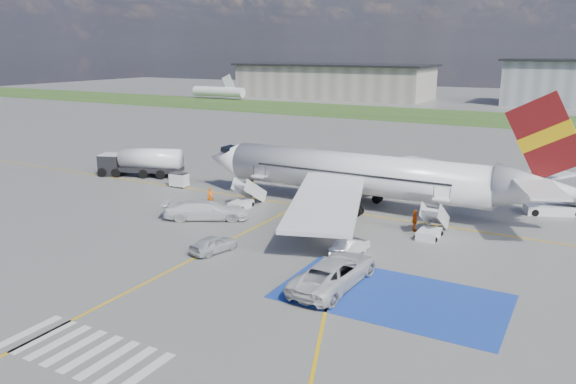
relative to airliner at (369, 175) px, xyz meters
The scene contains 21 objects.
ground 14.48m from the airliner, 96.14° to the right, with size 400.00×400.00×0.00m, color #60605E.
grass_strip 81.08m from the airliner, 91.06° to the left, with size 400.00×30.00×0.01m, color #2D4C1E.
taxiway_line_main 4.21m from the airliner, 126.97° to the right, with size 120.00×0.20×0.01m, color gold.
taxiway_line_cross 25.10m from the airliner, 105.17° to the right, with size 0.20×60.00×0.01m, color gold.
taxiway_line_diag 4.21m from the airliner, 126.97° to the right, with size 0.20×60.00×0.01m, color gold.
staging_box 20.19m from the airliner, 64.74° to the right, with size 14.00×8.00×0.01m, color #1A3A9F.
crosswalk 32.35m from the airliner, 95.90° to the right, with size 9.00×4.00×0.01m.
terminal_west 129.04m from the airliner, 115.97° to the left, with size 60.00×22.00×10.00m, color gray.
airliner is the anchor object (origin of this frame).
airstairs_fwd 12.52m from the airliner, 154.30° to the right, with size 1.90×5.20×3.60m.
airstairs_aft 9.59m from the airliner, 35.25° to the right, with size 1.90×5.20×3.60m.
fuel_tanker 29.55m from the airliner, behind, with size 10.42×5.87×3.46m.
gpu_cart 22.10m from the airliner, behind, with size 2.05×1.40×1.63m.
belt_loader 17.59m from the airliner, 23.04° to the left, with size 5.71×3.72×1.67m.
car_silver_a 18.21m from the airliner, 109.41° to the right, with size 1.57×3.90×1.33m, color #ACAEB3.
car_silver_b 13.17m from the airliner, 75.05° to the right, with size 1.40×4.01×1.32m, color #AEB1B5.
van_white_a 18.79m from the airliner, 75.66° to the right, with size 3.03×6.57×2.47m, color silver.
van_white_b 15.76m from the airliner, 138.74° to the right, with size 2.35×5.78×2.26m, color silver.
crew_fwd 15.75m from the airliner, 156.06° to the right, with size 0.65×0.43×1.78m, color #FF650D.
crew_nose 13.65m from the airliner, behind, with size 0.74×0.58×1.52m, color orange.
crew_aft 7.83m from the airliner, 37.30° to the right, with size 1.10×0.46×1.88m, color #FF660D.
Camera 1 is at (20.02, -35.59, 15.10)m, focal length 35.00 mm.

